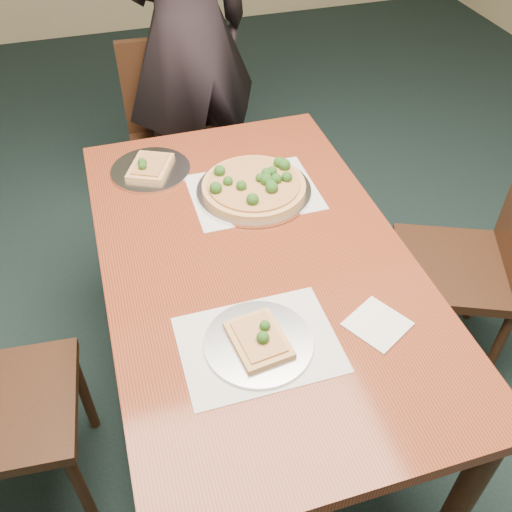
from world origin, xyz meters
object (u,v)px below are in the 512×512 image
object	(u,v)px
dining_table	(256,278)
slice_plate_far	(150,168)
chair_far	(174,130)
chair_right	(481,257)
diner	(187,32)
slice_plate_near	(259,341)
pizza_pan	(255,186)

from	to	relation	value
dining_table	slice_plate_far	bearing A→B (deg)	113.58
chair_far	chair_right	bearing A→B (deg)	-49.10
diner	slice_plate_near	distance (m)	1.59
slice_plate_far	diner	bearing A→B (deg)	67.62
dining_table	pizza_pan	size ratio (longest dim) A/B	3.88
chair_far	chair_right	size ratio (longest dim) A/B	1.00
slice_plate_far	slice_plate_near	bearing A→B (deg)	-80.47
pizza_pan	slice_plate_near	bearing A→B (deg)	-105.78
pizza_pan	slice_plate_far	world-z (taller)	pizza_pan
chair_right	slice_plate_far	bearing A→B (deg)	-92.73
dining_table	slice_plate_far	xyz separation A→B (m)	(-0.23, 0.53, 0.10)
chair_far	slice_plate_near	size ratio (longest dim) A/B	3.25
dining_table	chair_far	world-z (taller)	chair_far
chair_far	dining_table	bearing A→B (deg)	-84.06
slice_plate_far	chair_right	bearing A→B (deg)	-26.16
chair_right	slice_plate_near	bearing A→B (deg)	-47.56
slice_plate_near	dining_table	bearing A→B (deg)	74.46
diner	slice_plate_far	xyz separation A→B (m)	(-0.30, -0.72, -0.17)
pizza_pan	diner	bearing A→B (deg)	91.26
slice_plate_near	slice_plate_far	xyz separation A→B (m)	(-0.14, 0.85, -0.00)
chair_far	pizza_pan	distance (m)	0.92
chair_right	slice_plate_far	size ratio (longest dim) A/B	3.25
slice_plate_near	pizza_pan	bearing A→B (deg)	74.22
diner	pizza_pan	world-z (taller)	diner
dining_table	chair_right	bearing A→B (deg)	0.14
chair_far	diner	size ratio (longest dim) A/B	0.49
chair_right	diner	world-z (taller)	diner
chair_far	slice_plate_near	bearing A→B (deg)	-87.95
dining_table	pizza_pan	bearing A→B (deg)	73.97
pizza_pan	slice_plate_near	size ratio (longest dim) A/B	1.38
diner	slice_plate_near	size ratio (longest dim) A/B	6.67
chair_right	diner	size ratio (longest dim) A/B	0.49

